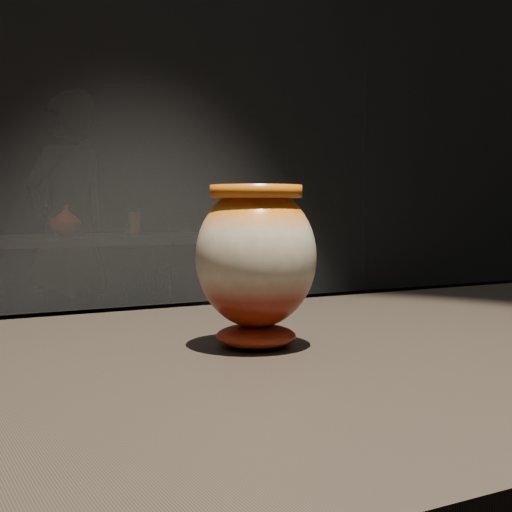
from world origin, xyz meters
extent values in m
cube|color=black|center=(0.00, 0.00, 0.88)|extent=(2.00, 0.80, 0.05)
ellipsoid|color=maroon|center=(0.09, 0.05, 0.91)|extent=(0.12, 0.12, 0.03)
ellipsoid|color=beige|center=(0.09, 0.05, 1.01)|extent=(0.17, 0.17, 0.17)
cylinder|color=orange|center=(0.09, 0.05, 1.08)|extent=(0.13, 0.13, 0.02)
cube|color=black|center=(0.59, 3.38, 0.88)|extent=(2.00, 0.60, 0.05)
cube|color=black|center=(1.44, 3.38, 0.42)|extent=(0.08, 0.50, 0.85)
imported|color=maroon|center=(0.66, 3.34, 0.99)|extent=(0.18, 0.18, 0.17)
cylinder|color=#9E4D17|center=(1.07, 3.38, 0.97)|extent=(0.08, 0.08, 0.13)
imported|color=black|center=(0.85, 4.08, 0.91)|extent=(0.79, 0.69, 1.83)
camera|label=1|loc=(-0.31, -0.69, 1.07)|focal=50.00mm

